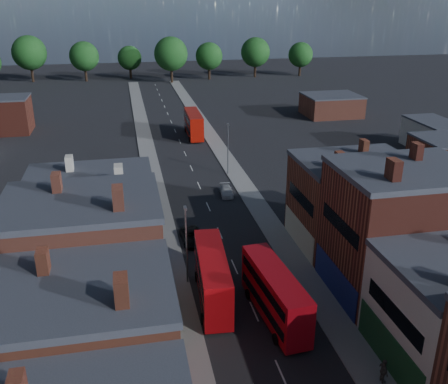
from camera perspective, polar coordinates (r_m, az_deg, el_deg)
name	(u,v)px	position (r m, az deg, el deg)	size (l,w,h in m)	color
pavement_west	(158,204)	(67.67, -7.53, -1.41)	(3.00, 200.00, 0.12)	gray
pavement_east	(252,197)	(69.59, 3.19, -0.58)	(3.00, 200.00, 0.12)	gray
lamp_post_2	(186,240)	(47.75, -4.34, -5.48)	(0.25, 0.70, 8.12)	slate
lamp_post_3	(228,145)	(76.94, 0.45, 5.34)	(0.25, 0.70, 8.12)	slate
bus_0	(212,276)	(46.09, -1.33, -9.61)	(3.32, 10.96, 4.67)	#A7090E
bus_1	(275,293)	(44.05, 5.84, -11.45)	(3.40, 10.78, 4.58)	#BA0A15
bus_2	(194,124)	(98.98, -3.49, 7.80)	(3.03, 11.23, 4.82)	#9A1006
car_2	(192,236)	(57.23, -3.68, -5.10)	(2.26, 4.91, 1.36)	black
car_3	(226,191)	(70.11, 0.29, 0.11)	(1.68, 4.14, 1.20)	silver
ped_3	(384,371)	(40.06, 17.77, -18.91)	(1.14, 0.52, 1.94)	#514D45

